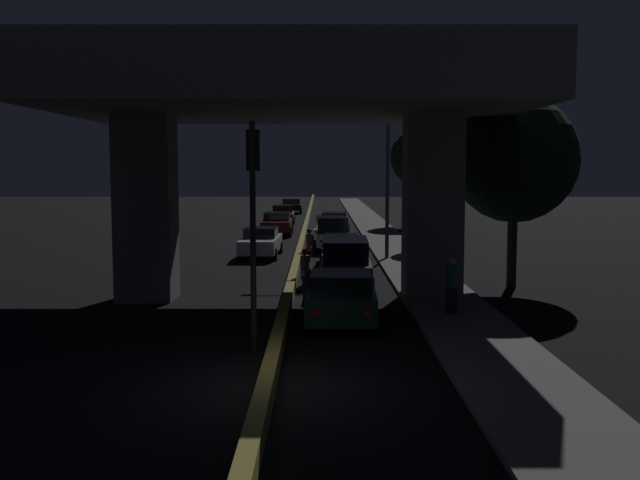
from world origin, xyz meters
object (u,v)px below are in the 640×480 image
at_px(motorcycle_white_filtering_mid, 304,271).
at_px(car_black_fifth, 334,224).
at_px(street_lamp, 379,152).
at_px(car_black_fourth_oncoming, 291,206).
at_px(pedestrian_on_sidewalk, 451,286).
at_px(car_dark_blue_third, 341,249).
at_px(car_silver_third_oncoming, 282,214).
at_px(car_grey_second, 345,262).
at_px(motorcycle_red_filtering_far, 309,247).
at_px(car_dark_green_lead, 340,297).
at_px(car_dark_red_second_oncoming, 276,224).
at_px(car_white_lead_oncoming, 260,242).
at_px(traffic_light_left_of_median, 252,196).
at_px(car_white_fourth, 331,233).
at_px(motorcycle_black_filtering_near, 307,296).

bearing_deg(motorcycle_white_filtering_mid, car_black_fifth, -3.41).
xyz_separation_m(street_lamp, car_black_fifth, (-1.85, 13.02, -4.29)).
height_order(car_black_fourth_oncoming, pedestrian_on_sidewalk, pedestrian_on_sidewalk).
xyz_separation_m(car_dark_blue_third, car_silver_third_oncoming, (-3.89, 25.19, -0.00)).
height_order(car_grey_second, motorcycle_white_filtering_mid, car_grey_second).
relative_size(motorcycle_red_filtering_far, pedestrian_on_sidewalk, 1.14).
height_order(car_dark_green_lead, car_dark_red_second_oncoming, car_dark_green_lead).
distance_m(car_grey_second, car_black_fourth_oncoming, 46.07).
height_order(car_dark_green_lead, motorcycle_white_filtering_mid, car_dark_green_lead).
relative_size(car_dark_green_lead, motorcycle_red_filtering_far, 2.21).
bearing_deg(car_black_fifth, car_white_lead_oncoming, 163.97).
distance_m(traffic_light_left_of_median, motorcycle_white_filtering_mid, 9.96).
height_order(car_grey_second, car_black_fifth, car_grey_second).
relative_size(car_dark_red_second_oncoming, car_silver_third_oncoming, 1.00).
bearing_deg(street_lamp, motorcycle_red_filtering_far, 178.22).
distance_m(car_white_fourth, car_black_fifth, 8.62).
distance_m(car_silver_third_oncoming, motorcycle_red_filtering_far, 23.63).
bearing_deg(motorcycle_red_filtering_far, car_black_fourth_oncoming, 4.03).
bearing_deg(car_white_lead_oncoming, motorcycle_black_filtering_near, 11.46).
relative_size(car_dark_red_second_oncoming, motorcycle_black_filtering_near, 2.29).
relative_size(car_dark_red_second_oncoming, motorcycle_white_filtering_mid, 2.19).
bearing_deg(car_white_fourth, motorcycle_white_filtering_mid, 172.07).
distance_m(street_lamp, car_silver_third_oncoming, 24.68).
bearing_deg(pedestrian_on_sidewalk, car_dark_red_second_oncoming, 103.88).
height_order(street_lamp, pedestrian_on_sidewalk, street_lamp).
height_order(car_white_fourth, car_black_fifth, car_white_fourth).
distance_m(car_dark_red_second_oncoming, motorcycle_black_filtering_near, 26.81).
bearing_deg(motorcycle_red_filtering_far, car_dark_green_lead, -175.23).
relative_size(traffic_light_left_of_median, car_white_lead_oncoming, 1.12).
distance_m(traffic_light_left_of_median, motorcycle_black_filtering_near, 5.31).
xyz_separation_m(car_grey_second, pedestrian_on_sidewalk, (2.92, -5.19, -0.04)).
xyz_separation_m(car_black_fourth_oncoming, pedestrian_on_sidewalk, (6.62, -51.11, 0.21)).
bearing_deg(motorcycle_white_filtering_mid, pedestrian_on_sidewalk, -140.33).
height_order(car_black_fourth_oncoming, motorcycle_black_filtering_near, motorcycle_black_filtering_near).
bearing_deg(pedestrian_on_sidewalk, car_white_fourth, 100.17).
height_order(car_white_lead_oncoming, car_silver_third_oncoming, car_white_lead_oncoming).
xyz_separation_m(car_dark_red_second_oncoming, car_black_fourth_oncoming, (0.01, 24.26, -0.06)).
relative_size(car_dark_blue_third, pedestrian_on_sidewalk, 2.66).
height_order(car_dark_blue_third, car_black_fourth_oncoming, car_dark_blue_third).
bearing_deg(motorcycle_white_filtering_mid, car_dark_blue_third, -12.34).
bearing_deg(car_dark_green_lead, traffic_light_left_of_median, 145.25).
height_order(street_lamp, car_dark_blue_third, street_lamp).
distance_m(motorcycle_black_filtering_near, pedestrian_on_sidewalk, 4.22).
bearing_deg(car_grey_second, car_white_lead_oncoming, 22.53).
relative_size(traffic_light_left_of_median, car_black_fourth_oncoming, 1.30).
height_order(traffic_light_left_of_median, car_white_lead_oncoming, traffic_light_left_of_median).
distance_m(car_silver_third_oncoming, car_black_fourth_oncoming, 13.91).
xyz_separation_m(car_dark_green_lead, car_silver_third_oncoming, (-3.51, 38.25, -0.05)).
xyz_separation_m(car_dark_green_lead, car_white_fourth, (0.03, 19.04, 0.14)).
relative_size(car_dark_green_lead, pedestrian_on_sidewalk, 2.51).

